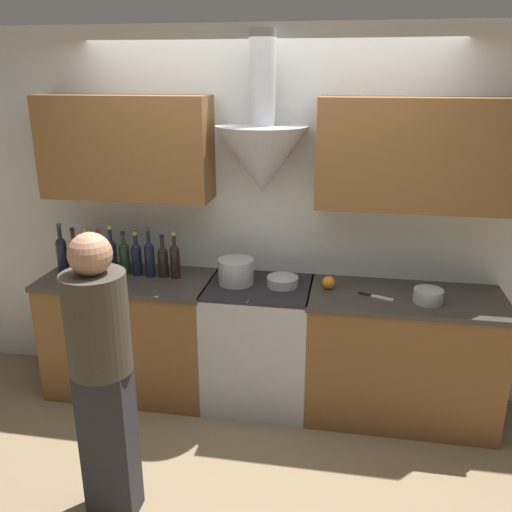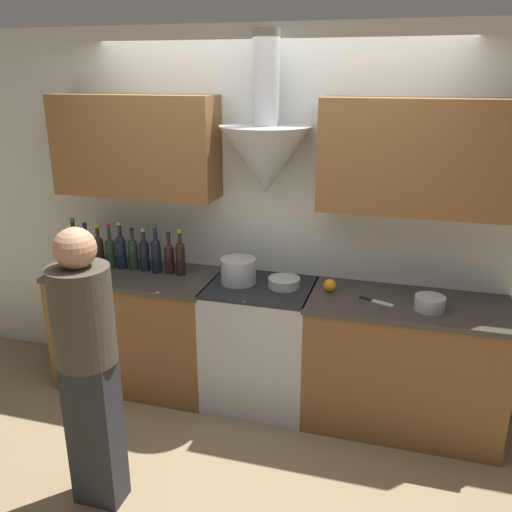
# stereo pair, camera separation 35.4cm
# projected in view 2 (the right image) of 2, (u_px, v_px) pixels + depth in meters

# --- Properties ---
(ground_plane) EXTENTS (12.00, 12.00, 0.00)m
(ground_plane) POSITION_uv_depth(u_px,v_px,m) (246.00, 427.00, 3.69)
(ground_plane) COLOR #847051
(wall_back) EXTENTS (8.40, 0.61, 2.60)m
(wall_back) POSITION_uv_depth(u_px,v_px,m) (272.00, 195.00, 3.77)
(wall_back) COLOR silver
(wall_back) RESTS_ON ground_plane
(counter_left) EXTENTS (1.22, 0.62, 0.90)m
(counter_left) POSITION_uv_depth(u_px,v_px,m) (139.00, 328.00, 4.11)
(counter_left) COLOR brown
(counter_left) RESTS_ON ground_plane
(counter_right) EXTENTS (1.28, 0.62, 0.90)m
(counter_right) POSITION_uv_depth(u_px,v_px,m) (403.00, 364.00, 3.60)
(counter_right) COLOR brown
(counter_right) RESTS_ON ground_plane
(stove_range) EXTENTS (0.72, 0.60, 0.90)m
(stove_range) POSITION_uv_depth(u_px,v_px,m) (260.00, 344.00, 3.86)
(stove_range) COLOR #A8AAAF
(stove_range) RESTS_ON ground_plane
(wine_bottle_0) EXTENTS (0.08, 0.08, 0.36)m
(wine_bottle_0) POSITION_uv_depth(u_px,v_px,m) (75.00, 246.00, 4.11)
(wine_bottle_0) COLOR black
(wine_bottle_0) RESTS_ON counter_left
(wine_bottle_1) EXTENTS (0.08, 0.08, 0.33)m
(wine_bottle_1) POSITION_uv_depth(u_px,v_px,m) (87.00, 248.00, 4.08)
(wine_bottle_1) COLOR black
(wine_bottle_1) RESTS_ON counter_left
(wine_bottle_2) EXTENTS (0.07, 0.07, 0.33)m
(wine_bottle_2) POSITION_uv_depth(u_px,v_px,m) (99.00, 249.00, 4.06)
(wine_bottle_2) COLOR black
(wine_bottle_2) RESTS_ON counter_left
(wine_bottle_3) EXTENTS (0.07, 0.07, 0.33)m
(wine_bottle_3) POSITION_uv_depth(u_px,v_px,m) (110.00, 251.00, 4.04)
(wine_bottle_3) COLOR black
(wine_bottle_3) RESTS_ON counter_left
(wine_bottle_4) EXTENTS (0.07, 0.07, 0.36)m
(wine_bottle_4) POSITION_uv_depth(u_px,v_px,m) (121.00, 250.00, 4.01)
(wine_bottle_4) COLOR black
(wine_bottle_4) RESTS_ON counter_left
(wine_bottle_5) EXTENTS (0.07, 0.07, 0.32)m
(wine_bottle_5) POSITION_uv_depth(u_px,v_px,m) (133.00, 252.00, 4.00)
(wine_bottle_5) COLOR black
(wine_bottle_5) RESTS_ON counter_left
(wine_bottle_6) EXTENTS (0.07, 0.07, 0.32)m
(wine_bottle_6) POSITION_uv_depth(u_px,v_px,m) (144.00, 253.00, 3.97)
(wine_bottle_6) COLOR black
(wine_bottle_6) RESTS_ON counter_left
(wine_bottle_7) EXTENTS (0.07, 0.07, 0.36)m
(wine_bottle_7) POSITION_uv_depth(u_px,v_px,m) (156.00, 254.00, 3.93)
(wine_bottle_7) COLOR black
(wine_bottle_7) RESTS_ON counter_left
(wine_bottle_8) EXTENTS (0.07, 0.07, 0.31)m
(wine_bottle_8) POSITION_uv_depth(u_px,v_px,m) (169.00, 257.00, 3.92)
(wine_bottle_8) COLOR black
(wine_bottle_8) RESTS_ON counter_left
(wine_bottle_9) EXTENTS (0.07, 0.07, 0.34)m
(wine_bottle_9) POSITION_uv_depth(u_px,v_px,m) (180.00, 257.00, 3.89)
(wine_bottle_9) COLOR black
(wine_bottle_9) RESTS_ON counter_left
(stock_pot) EXTENTS (0.25, 0.25, 0.17)m
(stock_pot) POSITION_uv_depth(u_px,v_px,m) (238.00, 271.00, 3.75)
(stock_pot) COLOR #A8AAAF
(stock_pot) RESTS_ON stove_range
(mixing_bowl) EXTENTS (0.22, 0.22, 0.06)m
(mixing_bowl) POSITION_uv_depth(u_px,v_px,m) (284.00, 282.00, 3.69)
(mixing_bowl) COLOR #A8AAAF
(mixing_bowl) RESTS_ON stove_range
(orange_fruit) EXTENTS (0.09, 0.09, 0.09)m
(orange_fruit) POSITION_uv_depth(u_px,v_px,m) (330.00, 285.00, 3.61)
(orange_fruit) COLOR orange
(orange_fruit) RESTS_ON counter_right
(saucepan) EXTENTS (0.19, 0.19, 0.09)m
(saucepan) POSITION_uv_depth(u_px,v_px,m) (430.00, 303.00, 3.33)
(saucepan) COLOR #A8AAAF
(saucepan) RESTS_ON counter_right
(chefs_knife) EXTENTS (0.23, 0.12, 0.01)m
(chefs_knife) POSITION_uv_depth(u_px,v_px,m) (376.00, 302.00, 3.46)
(chefs_knife) COLOR silver
(chefs_knife) RESTS_ON counter_right
(person_foreground_left) EXTENTS (0.31, 0.31, 1.59)m
(person_foreground_left) POSITION_uv_depth(u_px,v_px,m) (87.00, 359.00, 2.80)
(person_foreground_left) COLOR #28282D
(person_foreground_left) RESTS_ON ground_plane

